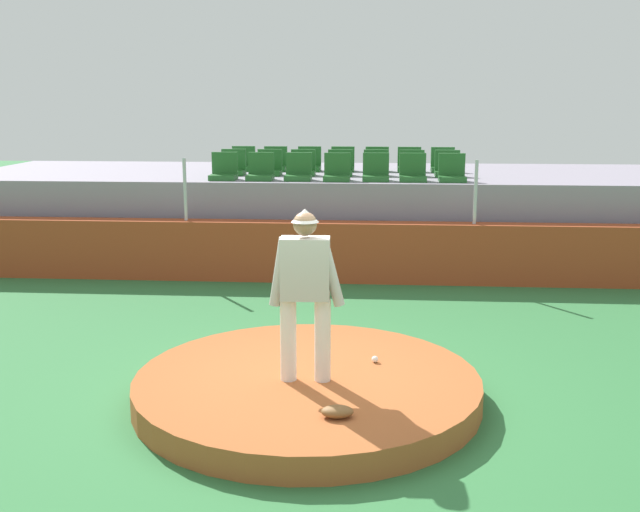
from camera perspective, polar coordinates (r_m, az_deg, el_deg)
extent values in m
plane|color=#31713B|center=(8.02, -0.98, -11.00)|extent=(60.00, 60.00, 0.00)
cylinder|color=#A6562B|center=(7.96, -0.98, -10.09)|extent=(3.65, 3.65, 0.27)
cylinder|color=white|center=(7.66, -2.45, -6.43)|extent=(0.17, 0.17, 0.87)
cylinder|color=white|center=(7.64, 0.20, -6.48)|extent=(0.17, 0.17, 0.87)
cube|color=#B7B2A8|center=(7.45, -1.15, -0.96)|extent=(0.50, 0.27, 0.63)
cylinder|color=#B7B2A8|center=(7.48, -3.14, -1.21)|extent=(0.22, 0.12, 0.71)
cylinder|color=#B7B2A8|center=(7.44, 0.85, -1.26)|extent=(0.29, 0.12, 0.71)
sphere|color=#8C6647|center=(7.36, -1.17, 2.49)|extent=(0.24, 0.24, 0.24)
cone|color=#B7B2A8|center=(7.34, -1.17, 3.14)|extent=(0.28, 0.28, 0.13)
sphere|color=white|center=(8.29, 4.26, -7.93)|extent=(0.07, 0.07, 0.07)
ellipsoid|color=brown|center=(6.92, 1.34, -11.89)|extent=(0.31, 0.22, 0.11)
cube|color=#A14021|center=(12.90, 1.11, 0.33)|extent=(17.54, 0.40, 1.05)
cylinder|color=silver|center=(13.13, -10.35, 5.06)|extent=(0.06, 0.06, 1.09)
cylinder|color=silver|center=(12.83, 11.89, 4.84)|extent=(0.06, 0.06, 1.09)
cube|color=gray|center=(15.46, 1.65, 3.43)|extent=(15.15, 4.40, 1.67)
cube|color=#256128|center=(13.89, -7.46, 6.04)|extent=(0.48, 0.44, 0.10)
cube|color=#256128|center=(14.04, -7.34, 7.13)|extent=(0.48, 0.08, 0.40)
cube|color=#256128|center=(13.76, -4.64, 6.05)|extent=(0.48, 0.44, 0.10)
cube|color=#256128|center=(13.91, -4.55, 7.15)|extent=(0.48, 0.08, 0.40)
cube|color=#256128|center=(13.68, -1.70, 6.04)|extent=(0.48, 0.44, 0.10)
cube|color=#256128|center=(13.83, -1.63, 7.15)|extent=(0.48, 0.08, 0.40)
cube|color=#256128|center=(13.58, 1.30, 6.01)|extent=(0.48, 0.44, 0.10)
cube|color=#256128|center=(13.74, 1.35, 7.12)|extent=(0.48, 0.08, 0.40)
cube|color=#256128|center=(13.62, 4.31, 5.99)|extent=(0.48, 0.44, 0.10)
cube|color=#256128|center=(13.77, 4.33, 7.10)|extent=(0.48, 0.08, 0.40)
cube|color=#256128|center=(13.62, 7.16, 5.93)|extent=(0.48, 0.44, 0.10)
cube|color=#256128|center=(13.77, 7.15, 7.04)|extent=(0.48, 0.08, 0.40)
cube|color=#256128|center=(13.67, 10.14, 5.86)|extent=(0.48, 0.44, 0.10)
cube|color=#256128|center=(13.82, 10.10, 6.97)|extent=(0.48, 0.08, 0.40)
cube|color=#256128|center=(14.74, -6.76, 6.40)|extent=(0.48, 0.44, 0.10)
cube|color=#256128|center=(14.90, -6.65, 7.42)|extent=(0.48, 0.08, 0.40)
cube|color=#256128|center=(14.61, -3.96, 6.40)|extent=(0.48, 0.44, 0.10)
cube|color=#256128|center=(14.77, -3.87, 7.44)|extent=(0.48, 0.08, 0.40)
cube|color=#256128|center=(14.53, -1.35, 6.40)|extent=(0.48, 0.44, 0.10)
cube|color=#256128|center=(14.69, -1.29, 7.44)|extent=(0.48, 0.08, 0.40)
cube|color=#256128|center=(14.49, 1.54, 6.38)|extent=(0.48, 0.44, 0.10)
cube|color=#256128|center=(14.65, 1.58, 7.42)|extent=(0.48, 0.08, 0.40)
cube|color=#256128|center=(14.50, 4.32, 6.35)|extent=(0.48, 0.44, 0.10)
cube|color=#256128|center=(14.66, 4.33, 7.39)|extent=(0.48, 0.08, 0.40)
cube|color=#256128|center=(14.48, 7.09, 6.29)|extent=(0.48, 0.44, 0.10)
cube|color=#256128|center=(14.64, 7.08, 7.33)|extent=(0.48, 0.08, 0.40)
cube|color=#256128|center=(14.54, 9.80, 6.23)|extent=(0.48, 0.44, 0.10)
cube|color=#256128|center=(14.70, 9.77, 7.27)|extent=(0.48, 0.08, 0.40)
cube|color=#256128|center=(15.63, -5.99, 6.73)|extent=(0.48, 0.44, 0.10)
cube|color=#256128|center=(15.79, -5.89, 7.69)|extent=(0.48, 0.08, 0.40)
cube|color=#256128|center=(15.51, -3.50, 6.73)|extent=(0.48, 0.44, 0.10)
cube|color=#256128|center=(15.67, -3.42, 7.70)|extent=(0.48, 0.08, 0.40)
cube|color=#256128|center=(15.46, -0.86, 6.73)|extent=(0.48, 0.44, 0.10)
cube|color=#256128|center=(15.62, -0.80, 7.71)|extent=(0.48, 0.08, 0.40)
cube|color=#256128|center=(15.42, 1.74, 6.72)|extent=(0.48, 0.44, 0.10)
cube|color=#256128|center=(15.58, 1.78, 7.69)|extent=(0.48, 0.08, 0.40)
cube|color=#256128|center=(15.41, 4.41, 6.68)|extent=(0.48, 0.44, 0.10)
cube|color=#256128|center=(15.57, 4.42, 7.66)|extent=(0.48, 0.08, 0.40)
cube|color=#256128|center=(15.40, 6.89, 6.63)|extent=(0.48, 0.44, 0.10)
cube|color=#256128|center=(15.56, 6.89, 7.61)|extent=(0.48, 0.08, 0.40)
cube|color=#256128|center=(15.42, 9.45, 6.56)|extent=(0.48, 0.44, 0.10)
cube|color=#256128|center=(15.58, 9.42, 7.54)|extent=(0.48, 0.08, 0.40)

